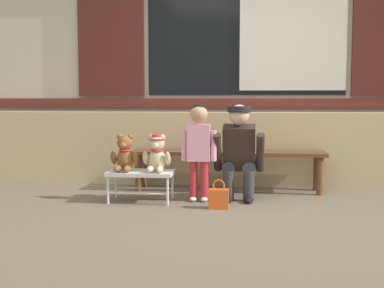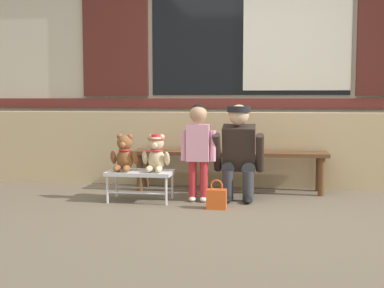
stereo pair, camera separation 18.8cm
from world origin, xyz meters
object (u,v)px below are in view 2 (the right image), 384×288
Objects in this scene: small_display_bench at (140,174)px; adult_crouching at (240,152)px; teddy_bear_with_hat at (156,154)px; handbag_on_ground at (217,198)px; child_standing at (198,141)px; wooden_bench_long at (229,157)px; teddy_bear_plain at (124,154)px.

adult_crouching is at bearing 13.06° from small_display_bench.
handbag_on_ground is (0.62, -0.24, -0.38)m from teddy_bear_with_hat.
child_standing is at bearing 7.99° from small_display_bench.
teddy_bear_with_hat is at bearing -169.21° from child_standing.
child_standing is (-0.25, -0.61, 0.22)m from wooden_bench_long.
handbag_on_ground is (-0.18, -0.46, -0.38)m from adult_crouching.
adult_crouching is at bearing -72.95° from wooden_bench_long.
child_standing is at bearing -160.08° from adult_crouching.
child_standing is (0.56, 0.08, 0.33)m from small_display_bench.
wooden_bench_long is 2.19× the size of child_standing.
wooden_bench_long is at bearing 46.09° from teddy_bear_with_hat.
adult_crouching is at bearing 15.41° from teddy_bear_with_hat.
teddy_bear_plain is at bearing 179.49° from small_display_bench.
adult_crouching reaches higher than small_display_bench.
teddy_bear_plain is at bearing 165.84° from handbag_on_ground.
adult_crouching is (0.14, -0.46, 0.11)m from wooden_bench_long.
small_display_bench is at bearing -179.23° from teddy_bear_with_hat.
teddy_bear_plain is 1.14m from adult_crouching.
child_standing reaches higher than adult_crouching.
child_standing reaches higher than teddy_bear_plain.
handbag_on_ground is at bearing -55.59° from child_standing.
adult_crouching is 0.63m from handbag_on_ground.
child_standing is (0.40, 0.08, 0.12)m from teddy_bear_with_hat.
teddy_bear_with_hat is 0.83m from adult_crouching.
adult_crouching is (0.80, 0.22, 0.01)m from teddy_bear_with_hat.
adult_crouching is 3.49× the size of handbag_on_ground.
wooden_bench_long is 0.69m from child_standing.
wooden_bench_long is 3.28× the size of small_display_bench.
teddy_bear_with_hat is 0.38× the size of adult_crouching.
teddy_bear_with_hat reaches higher than small_display_bench.
small_display_bench is 1.76× the size of teddy_bear_with_hat.
teddy_bear_plain is at bearing -173.87° from child_standing.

